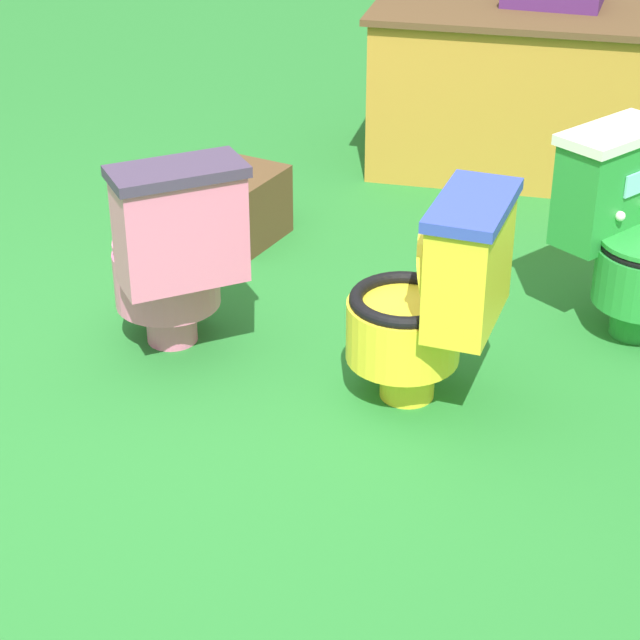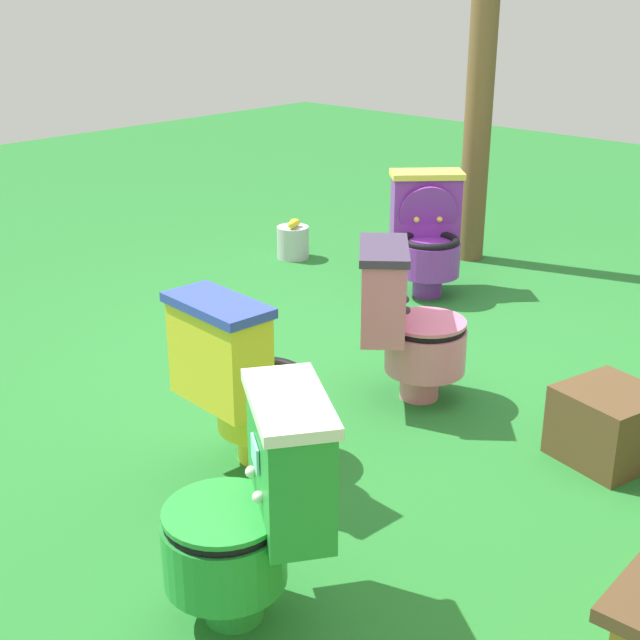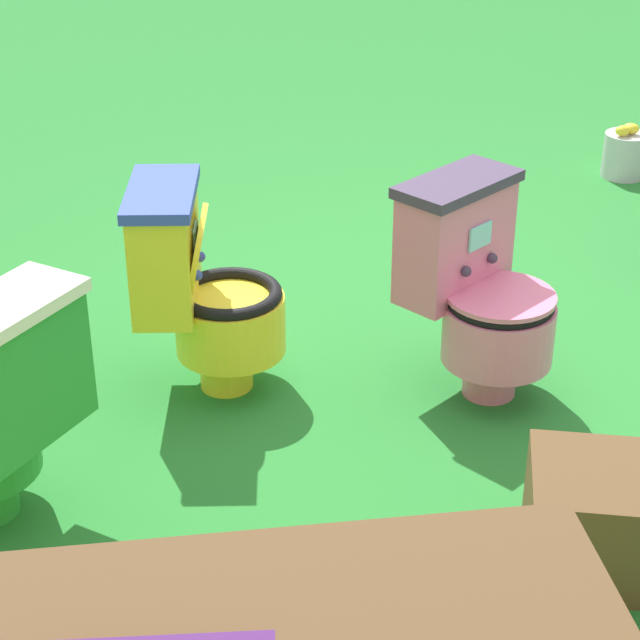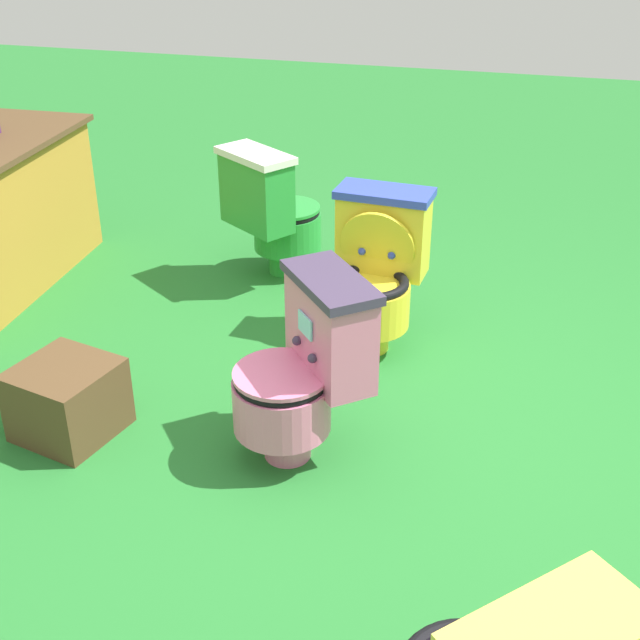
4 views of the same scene
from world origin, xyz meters
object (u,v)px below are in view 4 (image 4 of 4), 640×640
at_px(toilet_green, 274,212).
at_px(small_crate, 68,400).
at_px(toilet_yellow, 376,270).
at_px(toilet_pink, 304,369).

distance_m(toilet_green, small_crate, 1.66).
relative_size(toilet_yellow, small_crate, 2.00).
bearing_deg(toilet_pink, toilet_yellow, -45.33).
height_order(toilet_yellow, toilet_pink, same).
bearing_deg(toilet_green, toilet_yellow, -5.98).
xyz_separation_m(toilet_yellow, small_crate, (-1.03, 1.03, -0.22)).
relative_size(toilet_yellow, toilet_green, 1.00).
relative_size(toilet_yellow, toilet_pink, 1.00).
distance_m(toilet_pink, small_crate, 0.97).
relative_size(toilet_green, small_crate, 2.00).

